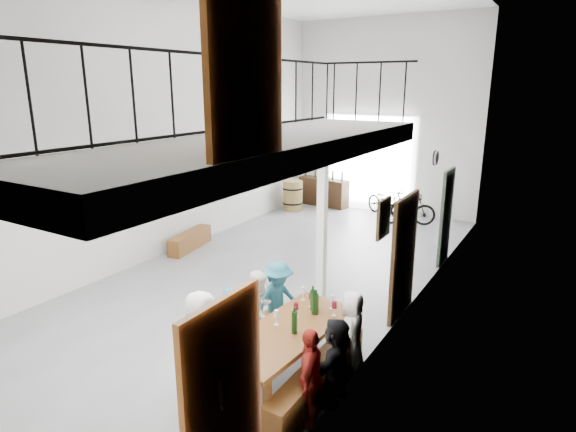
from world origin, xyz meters
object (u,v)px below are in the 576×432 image
Objects in this scene: tasting_table at (288,335)px; bicycle_near at (386,202)px; bench_inner at (243,351)px; oak_barrel at (293,195)px; host_standing at (210,411)px; serving_counter at (323,192)px; side_bench at (190,240)px.

tasting_table is 8.62m from bicycle_near.
tasting_table is at bearing -4.34° from bench_inner.
oak_barrel is at bearing 116.39° from bench_inner.
serving_counter is at bearing 119.89° from host_standing.
oak_barrel is (-4.42, 7.63, -0.26)m from tasting_table.
tasting_table is at bearing 103.80° from host_standing.
serving_counter is (-3.88, 8.61, -0.28)m from tasting_table.
bicycle_near is at bearing 2.27° from serving_counter.
serving_counter is at bearing 81.91° from side_bench.
side_bench is 6.94m from host_standing.
bicycle_near reaches higher than bench_inner.
host_standing is (4.04, -10.27, 0.34)m from serving_counter.
tasting_table is 1.06× the size of bench_inner.
serving_counter is at bearing 114.79° from bicycle_near.
side_bench is 4.31m from oak_barrel.
bicycle_near is (2.11, -0.19, -0.02)m from serving_counter.
serving_counter reaches higher than side_bench.
oak_barrel is 0.58× the size of bicycle_near.
bicycle_near is (-1.93, 10.08, -0.36)m from host_standing.
serving_counter reaches higher than bicycle_near.
bicycle_near is at bearing 109.28° from host_standing.
serving_counter reaches higher than bench_inner.
bicycle_near is (-1.78, 8.43, -0.30)m from tasting_table.
bicycle_near is at bearing 16.70° from oak_barrel.
bench_inner is at bearing -39.98° from side_bench.
host_standing is 0.99× the size of bicycle_near.
serving_counter is at bearing 61.20° from oak_barrel.
tasting_table is 1.38× the size of host_standing.
serving_counter is (-3.15, 8.55, 0.19)m from bench_inner.
serving_counter is (0.75, 5.28, 0.23)m from side_bench.
tasting_table is 9.45m from serving_counter.
bench_inner is at bearing 125.75° from host_standing.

